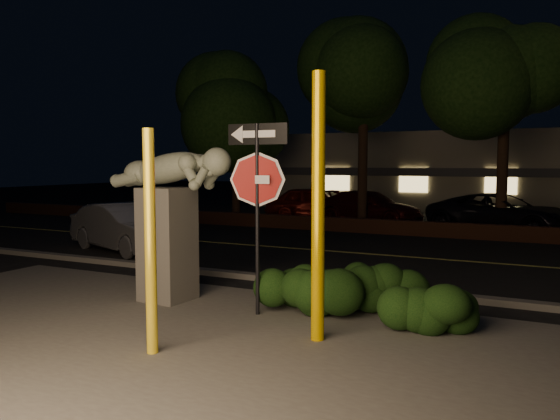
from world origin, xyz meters
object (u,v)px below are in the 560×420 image
(signpost, at_px, (257,180))
(parked_car_red, at_px, (313,203))
(silver_sedan, at_px, (126,227))
(parked_car_darkred, at_px, (369,207))
(yellow_pole_right, at_px, (318,209))
(sculpture, at_px, (169,208))
(yellow_pole_left, at_px, (150,243))
(parked_car_dark, at_px, (501,213))

(signpost, distance_m, parked_car_red, 15.38)
(parked_car_red, bearing_deg, silver_sedan, 156.71)
(silver_sedan, distance_m, parked_car_darkred, 10.53)
(signpost, height_order, silver_sedan, signpost)
(silver_sedan, height_order, parked_car_darkred, silver_sedan)
(signpost, bearing_deg, parked_car_darkred, 99.00)
(yellow_pole_right, height_order, sculpture, yellow_pole_right)
(yellow_pole_left, bearing_deg, parked_car_dark, 78.19)
(sculpture, height_order, parked_car_darkred, sculpture)
(yellow_pole_left, xyz_separation_m, sculpture, (-1.46, 2.30, 0.23))
(yellow_pole_left, relative_size, parked_car_red, 0.70)
(parked_car_red, bearing_deg, yellow_pole_right, -173.58)
(yellow_pole_right, xyz_separation_m, silver_sedan, (-7.64, 4.80, -1.16))
(sculpture, bearing_deg, parked_car_dark, 74.21)
(yellow_pole_right, distance_m, parked_car_darkred, 15.00)
(silver_sedan, relative_size, parked_car_darkred, 0.89)
(yellow_pole_left, height_order, sculpture, yellow_pole_left)
(yellow_pole_right, relative_size, parked_car_red, 0.89)
(yellow_pole_left, relative_size, signpost, 0.94)
(yellow_pole_left, xyz_separation_m, parked_car_dark, (3.15, 15.04, -0.75))
(yellow_pole_left, height_order, yellow_pole_right, yellow_pole_right)
(parked_car_dark, bearing_deg, parked_car_red, 95.10)
(parked_car_dark, bearing_deg, silver_sedan, 150.89)
(yellow_pole_right, xyz_separation_m, signpost, (-1.33, 0.75, 0.35))
(signpost, xyz_separation_m, parked_car_darkred, (-2.26, 13.77, -1.52))
(yellow_pole_left, height_order, parked_car_dark, yellow_pole_left)
(parked_car_red, distance_m, parked_car_dark, 7.93)
(silver_sedan, xyz_separation_m, parked_car_darkred, (4.04, 9.72, -0.01))
(yellow_pole_left, xyz_separation_m, parked_car_darkred, (-1.88, 15.92, -0.78))
(silver_sedan, height_order, parked_car_red, parked_car_red)
(yellow_pole_right, bearing_deg, silver_sedan, 147.85)
(yellow_pole_left, relative_size, yellow_pole_right, 0.79)
(parked_car_darkred, distance_m, parked_car_dark, 5.11)
(sculpture, relative_size, parked_car_red, 0.65)
(silver_sedan, bearing_deg, parked_car_red, 11.77)
(signpost, height_order, sculpture, signpost)
(yellow_pole_left, relative_size, parked_car_dark, 0.58)
(yellow_pole_left, distance_m, silver_sedan, 8.61)
(sculpture, height_order, parked_car_red, sculpture)
(sculpture, height_order, silver_sedan, sculpture)
(sculpture, bearing_deg, yellow_pole_right, -11.68)
(parked_car_red, height_order, parked_car_darkred, parked_car_red)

